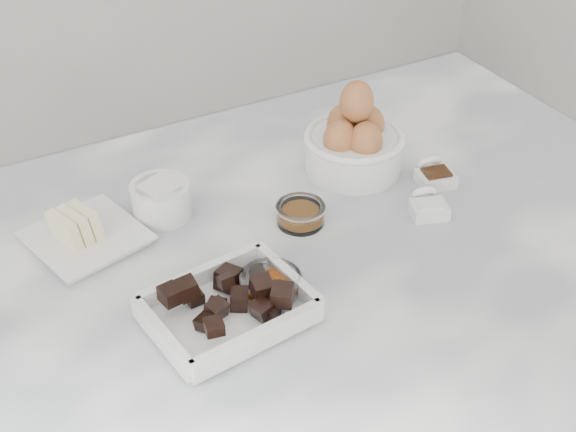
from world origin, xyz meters
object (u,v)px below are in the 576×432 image
(sugar_ramekin, at_px, (161,199))
(honey_bowl, at_px, (301,213))
(vanilla_spoon, at_px, (434,174))
(zest_bowl, at_px, (271,286))
(salt_spoon, at_px, (428,205))
(chocolate_dish, at_px, (228,306))
(butter_plate, at_px, (84,232))
(egg_bowl, at_px, (354,142))

(sugar_ramekin, bearing_deg, honey_bowl, -33.97)
(honey_bowl, relative_size, vanilla_spoon, 0.97)
(sugar_ramekin, distance_m, zest_bowl, 0.23)
(sugar_ramekin, xyz_separation_m, salt_spoon, (0.33, -0.17, -0.01))
(vanilla_spoon, bearing_deg, zest_bowl, -161.29)
(chocolate_dish, xyz_separation_m, sugar_ramekin, (0.01, 0.24, 0.01))
(honey_bowl, bearing_deg, zest_bowl, -132.45)
(vanilla_spoon, bearing_deg, salt_spoon, -132.68)
(butter_plate, xyz_separation_m, salt_spoon, (0.45, -0.16, -0.01))
(butter_plate, xyz_separation_m, sugar_ramekin, (0.11, 0.01, 0.01))
(salt_spoon, bearing_deg, sugar_ramekin, 152.38)
(egg_bowl, distance_m, honey_bowl, 0.16)
(chocolate_dish, xyz_separation_m, egg_bowl, (0.31, 0.21, 0.03))
(egg_bowl, height_order, honey_bowl, egg_bowl)
(chocolate_dish, relative_size, butter_plate, 1.21)
(chocolate_dish, height_order, zest_bowl, chocolate_dish)
(honey_bowl, bearing_deg, salt_spoon, -20.79)
(butter_plate, distance_m, salt_spoon, 0.48)
(vanilla_spoon, bearing_deg, chocolate_dish, -162.50)
(chocolate_dish, xyz_separation_m, butter_plate, (-0.11, 0.23, -0.00))
(butter_plate, height_order, salt_spoon, butter_plate)
(salt_spoon, bearing_deg, zest_bowl, -169.17)
(zest_bowl, distance_m, vanilla_spoon, 0.35)
(egg_bowl, relative_size, vanilla_spoon, 2.12)
(egg_bowl, relative_size, salt_spoon, 2.15)
(chocolate_dish, height_order, honey_bowl, chocolate_dish)
(chocolate_dish, bearing_deg, vanilla_spoon, 17.50)
(butter_plate, xyz_separation_m, vanilla_spoon, (0.50, -0.10, -0.01))
(chocolate_dish, height_order, egg_bowl, egg_bowl)
(sugar_ramekin, height_order, zest_bowl, sugar_ramekin)
(sugar_ramekin, distance_m, honey_bowl, 0.20)
(egg_bowl, distance_m, vanilla_spoon, 0.13)
(sugar_ramekin, bearing_deg, vanilla_spoon, -16.46)
(sugar_ramekin, xyz_separation_m, honey_bowl, (0.16, -0.11, -0.01))
(butter_plate, bearing_deg, zest_bowl, -51.71)
(zest_bowl, bearing_deg, salt_spoon, 10.83)
(honey_bowl, bearing_deg, sugar_ramekin, 146.03)
(honey_bowl, height_order, vanilla_spoon, vanilla_spoon)
(egg_bowl, relative_size, honey_bowl, 2.19)
(butter_plate, relative_size, egg_bowl, 1.09)
(salt_spoon, bearing_deg, vanilla_spoon, 47.32)
(salt_spoon, bearing_deg, honey_bowl, 159.21)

